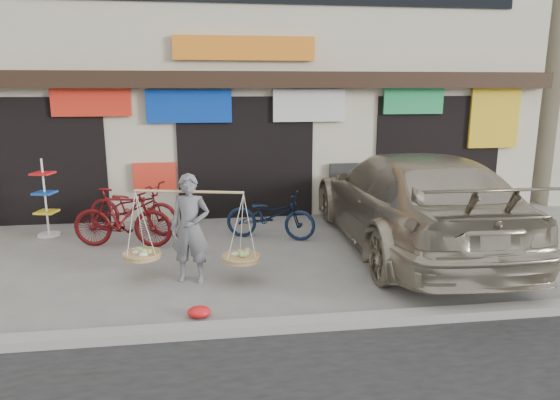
{
  "coord_description": "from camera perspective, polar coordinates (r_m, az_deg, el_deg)",
  "views": [
    {
      "loc": [
        -0.77,
        -7.53,
        2.9
      ],
      "look_at": [
        0.4,
        0.9,
        0.97
      ],
      "focal_mm": 32.0,
      "sensor_mm": 36.0,
      "label": 1
    }
  ],
  "objects": [
    {
      "name": "bike_0",
      "position": [
        10.46,
        -16.47,
        -0.86
      ],
      "size": [
        2.11,
        1.44,
        1.05
      ],
      "primitive_type": "imported",
      "rotation": [
        0.0,
        0.0,
        1.16
      ],
      "color": "#601015",
      "rests_on": "ground"
    },
    {
      "name": "bike_1",
      "position": [
        9.59,
        -17.58,
        -1.94
      ],
      "size": [
        1.92,
        0.88,
        1.12
      ],
      "primitive_type": "imported",
      "rotation": [
        0.0,
        0.0,
        1.37
      ],
      "color": "#520E0F",
      "rests_on": "ground"
    },
    {
      "name": "display_rack",
      "position": [
        10.87,
        -25.18,
        -0.52
      ],
      "size": [
        0.44,
        0.44,
        1.55
      ],
      "rotation": [
        0.0,
        0.0,
        -0.22
      ],
      "color": "silver",
      "rests_on": "ground"
    },
    {
      "name": "shophouse_block",
      "position": [
        13.98,
        -4.93,
        14.99
      ],
      "size": [
        14.0,
        6.32,
        7.0
      ],
      "color": "beige",
      "rests_on": "ground"
    },
    {
      "name": "kerb",
      "position": [
        6.27,
        0.0,
        -14.14
      ],
      "size": [
        70.0,
        0.25,
        0.12
      ],
      "primitive_type": "cube",
      "color": "gray",
      "rests_on": "ground"
    },
    {
      "name": "suv",
      "position": [
        9.4,
        14.6,
        -0.01
      ],
      "size": [
        2.59,
        6.13,
        1.77
      ],
      "rotation": [
        0.0,
        0.0,
        3.12
      ],
      "color": "#ACA18A",
      "rests_on": "ground"
    },
    {
      "name": "ground",
      "position": [
        8.11,
        -1.97,
        -8.16
      ],
      "size": [
        70.0,
        70.0,
        0.0
      ],
      "primitive_type": "plane",
      "color": "gray",
      "rests_on": "ground"
    },
    {
      "name": "bike_2",
      "position": [
        9.68,
        -1.1,
        -1.77
      ],
      "size": [
        1.87,
        1.19,
        0.93
      ],
      "primitive_type": "imported",
      "rotation": [
        0.0,
        0.0,
        1.22
      ],
      "color": "#0E1D36",
      "rests_on": "ground"
    },
    {
      "name": "red_bag",
      "position": [
        6.66,
        -9.24,
        -12.51
      ],
      "size": [
        0.31,
        0.25,
        0.14
      ],
      "primitive_type": "ellipsoid",
      "color": "red",
      "rests_on": "ground"
    },
    {
      "name": "street_vendor",
      "position": [
        7.62,
        -10.21,
        -3.68
      ],
      "size": [
        2.05,
        0.91,
        1.65
      ],
      "rotation": [
        0.0,
        0.0,
        -0.23
      ],
      "color": "slate",
      "rests_on": "ground"
    }
  ]
}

